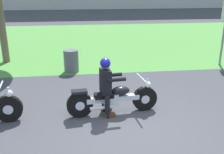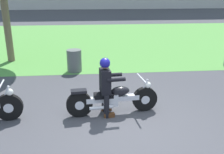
{
  "view_description": "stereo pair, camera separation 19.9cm",
  "coord_description": "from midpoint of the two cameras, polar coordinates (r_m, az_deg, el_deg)",
  "views": [
    {
      "loc": [
        -0.99,
        -4.82,
        2.91
      ],
      "look_at": [
        -0.24,
        1.02,
        0.85
      ],
      "focal_mm": 42.3,
      "sensor_mm": 36.0,
      "label": 1
    },
    {
      "loc": [
        -0.79,
        -4.84,
        2.91
      ],
      "look_at": [
        -0.24,
        1.02,
        0.85
      ],
      "focal_mm": 42.3,
      "sensor_mm": 36.0,
      "label": 2
    }
  ],
  "objects": [
    {
      "name": "trash_can",
      "position": [
        9.37,
        -9.42,
        3.42
      ],
      "size": [
        0.51,
        0.51,
        0.78
      ],
      "primitive_type": "cylinder",
      "color": "#595E5B",
      "rests_on": "ground"
    },
    {
      "name": "ground",
      "position": [
        5.71,
        2.76,
        -11.38
      ],
      "size": [
        120.0,
        120.0,
        0.0
      ],
      "primitive_type": "plane",
      "color": "#424247"
    },
    {
      "name": "rider_lead",
      "position": [
        6.03,
        -2.2,
        -1.16
      ],
      "size": [
        0.58,
        0.5,
        1.38
      ],
      "rotation": [
        0.0,
        0.0,
        0.11
      ],
      "color": "black",
      "rests_on": "ground"
    },
    {
      "name": "grass_verge",
      "position": [
        14.95,
        -3.76,
        8.02
      ],
      "size": [
        60.0,
        12.0,
        0.01
      ],
      "primitive_type": "cube",
      "color": "#549342",
      "rests_on": "ground"
    },
    {
      "name": "motorcycle_lead",
      "position": [
        6.22,
        -0.62,
        -4.73
      ],
      "size": [
        2.18,
        0.66,
        0.86
      ],
      "rotation": [
        0.0,
        0.0,
        0.11
      ],
      "color": "black",
      "rests_on": "ground"
    }
  ]
}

